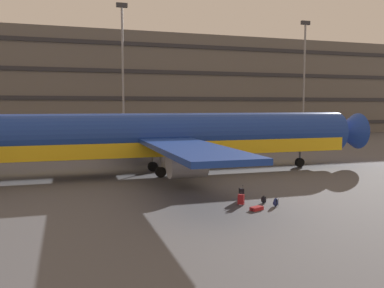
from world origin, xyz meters
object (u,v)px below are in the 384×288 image
suitcase_scuffed (241,194)px  backpack_purple (275,202)px  suitcase_teal (257,208)px  backpack_silver (264,200)px  airliner (167,137)px  suitcase_laid_flat (241,199)px

suitcase_scuffed → backpack_purple: (1.32, -1.97, -0.18)m
suitcase_scuffed → suitcase_teal: size_ratio=1.13×
suitcase_scuffed → backpack_silver: (1.02, -1.04, -0.21)m
airliner → backpack_silver: bearing=-76.6°
airliner → backpack_silver: (2.96, -12.45, -3.03)m
airliner → suitcase_laid_flat: airliner is taller
backpack_purple → backpack_silver: bearing=108.2°
airliner → backpack_purple: 14.09m
backpack_purple → airliner: bearing=103.7°
suitcase_laid_flat → backpack_silver: 1.53m
suitcase_teal → backpack_silver: bearing=49.7°
airliner → suitcase_scuffed: bearing=-80.4°
suitcase_scuffed → suitcase_laid_flat: bearing=-115.7°
backpack_silver → backpack_purple: bearing=-71.8°
backpack_silver → airliner: bearing=103.4°
airliner → suitcase_scuffed: size_ratio=41.16×
airliner → backpack_silver: airliner is taller
airliner → backpack_purple: (3.26, -13.37, -3.00)m
suitcase_laid_flat → backpack_purple: (1.83, -0.92, -0.11)m
airliner → suitcase_teal: bearing=-82.6°
airliner → suitcase_teal: airliner is taller
suitcase_teal → backpack_silver: backpack_silver is taller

